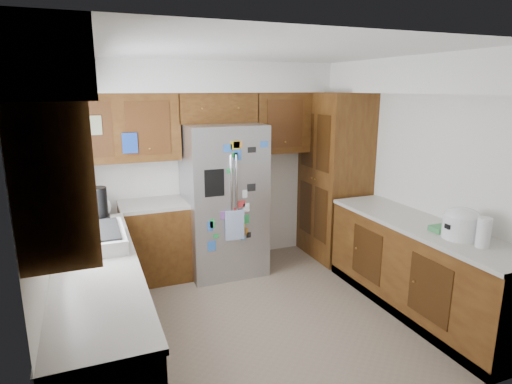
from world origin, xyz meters
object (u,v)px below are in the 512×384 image
pantry (334,177)px  paper_towel (484,233)px  rice_cooker (461,222)px  fridge (224,200)px

pantry → paper_towel: 2.30m
pantry → rice_cooker: size_ratio=6.71×
fridge → rice_cooker: size_ratio=5.62×
fridge → rice_cooker: fridge is taller
fridge → paper_towel: size_ratio=7.15×
pantry → paper_towel: size_ratio=8.55×
fridge → paper_towel: fridge is taller
fridge → paper_towel: bearing=-57.5°
pantry → fridge: 1.51m
pantry → fridge: size_ratio=1.19×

